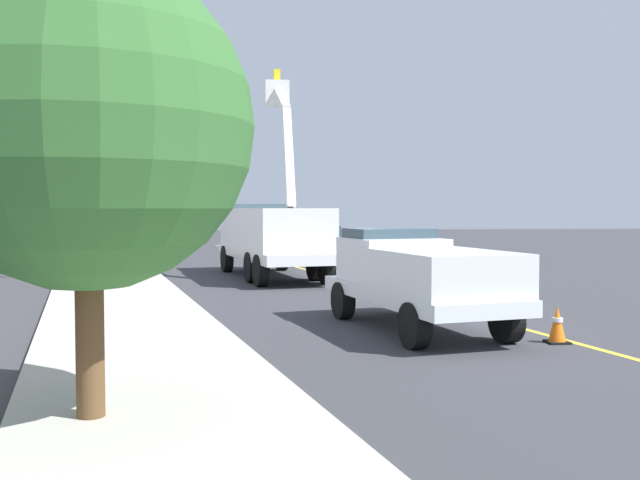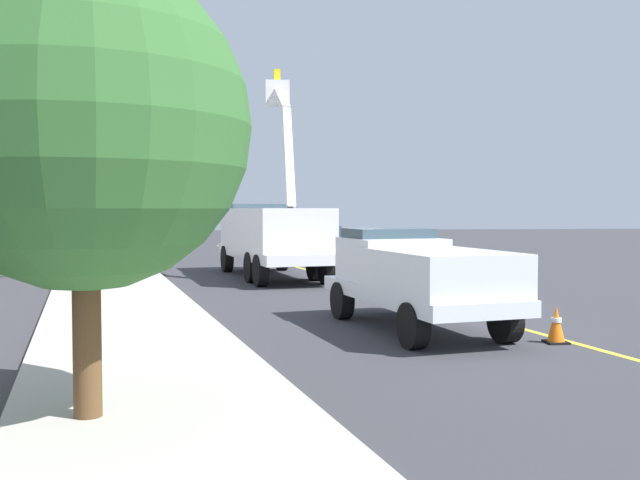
# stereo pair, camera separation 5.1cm
# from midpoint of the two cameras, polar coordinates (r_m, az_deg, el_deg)

# --- Properties ---
(ground) EXTENTS (120.00, 120.00, 0.00)m
(ground) POSITION_cam_midpoint_polar(r_m,az_deg,el_deg) (25.15, 1.96, -3.21)
(ground) COLOR #38383D
(sidewalk_far_side) EXTENTS (59.45, 15.95, 0.12)m
(sidewalk_far_side) POSITION_cam_midpoint_polar(r_m,az_deg,el_deg) (23.62, -16.08, -3.53)
(sidewalk_far_side) COLOR #B2ADA3
(sidewalk_far_side) RESTS_ON ground
(lane_centre_stripe) EXTENTS (48.95, 10.51, 0.01)m
(lane_centre_stripe) POSITION_cam_midpoint_polar(r_m,az_deg,el_deg) (25.15, 1.96, -3.20)
(lane_centre_stripe) COLOR yellow
(lane_centre_stripe) RESTS_ON ground
(utility_bucket_truck) EXTENTS (8.54, 4.14, 7.80)m
(utility_bucket_truck) POSITION_cam_midpoint_polar(r_m,az_deg,el_deg) (26.13, -3.82, 0.59)
(utility_bucket_truck) COLOR white
(utility_bucket_truck) RESTS_ON ground
(service_pickup_truck) EXTENTS (5.91, 3.21, 2.06)m
(service_pickup_truck) POSITION_cam_midpoint_polar(r_m,az_deg,el_deg) (14.87, 7.80, -2.85)
(service_pickup_truck) COLOR white
(service_pickup_truck) RESTS_ON ground
(passing_minivan) EXTENTS (5.09, 2.85, 1.69)m
(passing_minivan) POSITION_cam_midpoint_polar(r_m,az_deg,el_deg) (35.09, -0.42, 0.01)
(passing_minivan) COLOR navy
(passing_minivan) RESTS_ON ground
(traffic_cone_leading) EXTENTS (0.40, 0.40, 0.70)m
(traffic_cone_leading) POSITION_cam_midpoint_polar(r_m,az_deg,el_deg) (14.09, 18.40, -6.43)
(traffic_cone_leading) COLOR black
(traffic_cone_leading) RESTS_ON ground
(traffic_cone_mid_front) EXTENTS (0.40, 0.40, 0.77)m
(traffic_cone_mid_front) POSITION_cam_midpoint_polar(r_m,az_deg,el_deg) (19.05, 8.08, -3.91)
(traffic_cone_mid_front) COLOR black
(traffic_cone_mid_front) RESTS_ON ground
(traffic_cone_mid_rear) EXTENTS (0.40, 0.40, 0.81)m
(traffic_cone_mid_rear) POSITION_cam_midpoint_polar(r_m,az_deg,el_deg) (24.94, 1.88, -2.33)
(traffic_cone_mid_rear) COLOR black
(traffic_cone_mid_rear) RESTS_ON ground
(traffic_cone_trailing) EXTENTS (0.40, 0.40, 0.84)m
(traffic_cone_trailing) POSITION_cam_midpoint_polar(r_m,az_deg,el_deg) (30.73, -2.37, -1.40)
(traffic_cone_trailing) COLOR black
(traffic_cone_trailing) RESTS_ON ground
(traffic_signal_mast) EXTENTS (6.82, 1.60, 8.93)m
(traffic_signal_mast) POSITION_cam_midpoint_polar(r_m,az_deg,el_deg) (28.20, -14.50, 9.86)
(traffic_signal_mast) COLOR gray
(traffic_signal_mast) RESTS_ON ground
(street_tree_left) EXTENTS (3.77, 3.77, 5.33)m
(street_tree_left) POSITION_cam_midpoint_polar(r_m,az_deg,el_deg) (8.57, -18.13, 8.66)
(street_tree_left) COLOR brown
(street_tree_left) RESTS_ON ground
(street_tree_right) EXTENTS (3.39, 3.39, 5.77)m
(street_tree_right) POSITION_cam_midpoint_polar(r_m,az_deg,el_deg) (33.21, -20.05, 5.02)
(street_tree_right) COLOR brown
(street_tree_right) RESTS_ON ground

